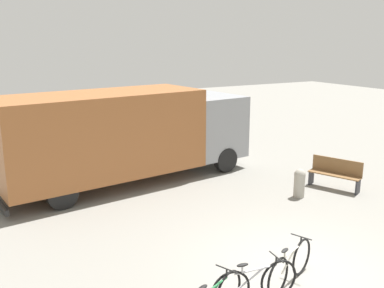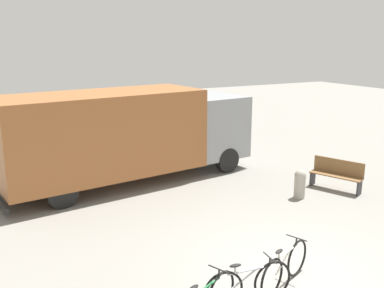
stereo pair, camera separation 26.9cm
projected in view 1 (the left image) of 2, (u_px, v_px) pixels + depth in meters
name	position (u px, v px, depth m)	size (l,w,h in m)	color
ground_plane	(298.00, 271.00, 8.62)	(60.00, 60.00, 0.00)	gray
delivery_truck	(127.00, 132.00, 13.71)	(8.57, 3.29, 2.97)	#99592D
park_bench	(335.00, 173.00, 13.30)	(0.96, 1.62, 0.95)	brown
bicycle_middle	(255.00, 284.00, 7.44)	(1.70, 0.44, 0.84)	black
bicycle_far	(290.00, 266.00, 8.05)	(1.61, 0.69, 0.84)	black
bollard_near_bench	(299.00, 182.00, 12.57)	(0.34, 0.34, 0.86)	#9E998C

